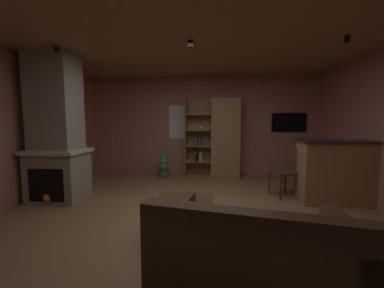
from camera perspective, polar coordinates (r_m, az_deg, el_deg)
The scene contains 19 objects.
floor at distance 3.60m, azimuth -0.68°, elevation -17.70°, with size 5.91×5.85×0.02m, color olive.
wall_back at distance 6.25m, azimuth 2.40°, elevation 4.37°, with size 6.03×0.06×2.56m, color #AD7060.
ceiling at distance 3.50m, azimuth -0.74°, elevation 24.97°, with size 5.91×5.85×0.02m, color #8E6B47.
window_pane_back at distance 6.26m, azimuth -1.99°, elevation 5.34°, with size 0.77×0.01×0.87m, color white.
stone_fireplace at distance 4.77m, azimuth -29.86°, elevation 1.75°, with size 0.96×0.74×2.56m.
bookshelf_cabinet at distance 5.98m, azimuth 7.15°, elevation 1.29°, with size 1.36×0.41×1.97m.
kitchen_bar_counter at distance 4.80m, azimuth 32.16°, elevation -5.64°, with size 1.39×0.59×1.09m.
tissue_box at distance 4.84m, azimuth 33.91°, elevation 1.48°, with size 0.12×0.12×0.11m, color #995972.
leather_couch at distance 2.12m, azimuth 13.86°, elevation -25.82°, with size 1.61×1.15×0.84m.
coffee_table at distance 2.98m, azimuth -1.76°, elevation -14.78°, with size 0.70×0.59×0.46m.
table_book_0 at distance 2.92m, azimuth -2.44°, elevation -13.15°, with size 0.14×0.08×0.02m, color beige.
table_book_1 at distance 2.93m, azimuth -2.34°, elevation -12.69°, with size 0.11×0.09×0.02m, color brown.
table_book_2 at distance 2.99m, azimuth -2.09°, elevation -11.79°, with size 0.13×0.09×0.03m, color #B22D2D.
dining_chair at distance 4.76m, azimuth 22.03°, elevation -5.51°, with size 0.54×0.54×0.92m.
potted_floor_plant at distance 5.98m, azimuth -6.90°, elevation -5.16°, with size 0.27×0.27×0.62m.
wall_mounted_tv at distance 6.43m, azimuth 22.29°, elevation 4.85°, with size 0.83×0.06×0.47m.
track_light_spot_0 at distance 4.37m, azimuth -29.85°, elevation 19.20°, with size 0.07×0.07×0.09m, color black.
track_light_spot_1 at distance 3.63m, azimuth -0.42°, elevation 22.93°, with size 0.07×0.07×0.09m, color black.
track_light_spot_2 at distance 4.01m, azimuth 33.31°, elevation 20.37°, with size 0.07×0.07×0.09m, color black.
Camera 1 is at (0.38, -3.28, 1.41)m, focal length 22.14 mm.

